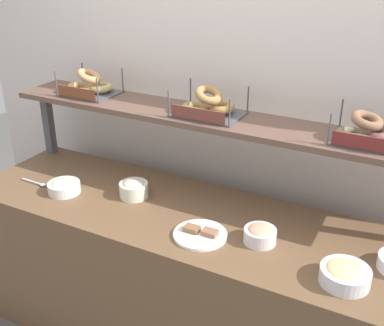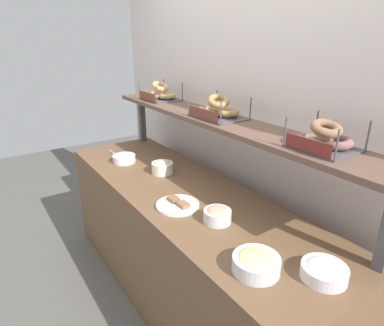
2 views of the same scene
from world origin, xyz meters
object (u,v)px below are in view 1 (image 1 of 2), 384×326
(bowl_scallion_spread, at_px, (64,186))
(bowl_potato_salad, at_px, (134,188))
(bowl_lox_spread, at_px, (260,234))
(serving_spoon_near_plate, at_px, (37,183))
(serving_plate_white, at_px, (200,234))
(bagel_basket_everything, at_px, (208,106))
(bagel_basket_poppy, at_px, (365,132))
(bagel_basket_sesame, at_px, (89,86))
(bowl_egg_salad, at_px, (345,274))

(bowl_scallion_spread, distance_m, bowl_potato_salad, 0.38)
(bowl_lox_spread, height_order, serving_spoon_near_plate, bowl_lox_spread)
(serving_spoon_near_plate, bearing_deg, serving_plate_white, -1.91)
(bagel_basket_everything, distance_m, bagel_basket_poppy, 0.75)
(bowl_scallion_spread, distance_m, bagel_basket_poppy, 1.54)
(bowl_lox_spread, bearing_deg, bagel_basket_everything, 142.54)
(serving_spoon_near_plate, xyz_separation_m, bagel_basket_poppy, (1.61, 0.38, 0.47))
(serving_spoon_near_plate, bearing_deg, bagel_basket_poppy, 13.39)
(bowl_scallion_spread, xyz_separation_m, bowl_lox_spread, (1.09, 0.05, 0.01))
(bagel_basket_sesame, bearing_deg, bagel_basket_poppy, 0.02)
(bowl_potato_salad, bearing_deg, serving_spoon_near_plate, -166.09)
(bowl_potato_salad, distance_m, bowl_lox_spread, 0.74)
(bagel_basket_sesame, distance_m, bagel_basket_everything, 0.75)
(bowl_scallion_spread, height_order, bagel_basket_everything, bagel_basket_everything)
(bowl_egg_salad, bearing_deg, serving_plate_white, 177.61)
(serving_plate_white, height_order, serving_spoon_near_plate, serving_plate_white)
(bagel_basket_sesame, distance_m, bagel_basket_poppy, 1.51)
(bowl_scallion_spread, height_order, bowl_egg_salad, bowl_egg_salad)
(bowl_potato_salad, distance_m, serving_plate_white, 0.51)
(bowl_potato_salad, bearing_deg, bagel_basket_poppy, 13.12)
(bowl_lox_spread, bearing_deg, bagel_basket_poppy, 45.60)
(bowl_lox_spread, xyz_separation_m, bagel_basket_everything, (-0.43, 0.33, 0.44))
(bowl_lox_spread, distance_m, bagel_basket_everything, 0.69)
(bowl_egg_salad, relative_size, bagel_basket_sesame, 0.67)
(bowl_egg_salad, xyz_separation_m, bagel_basket_poppy, (-0.07, 0.45, 0.43))
(serving_plate_white, xyz_separation_m, bagel_basket_sesame, (-0.92, 0.42, 0.47))
(bowl_scallion_spread, distance_m, bowl_lox_spread, 1.09)
(serving_spoon_near_plate, relative_size, bagel_basket_sesame, 0.61)
(bowl_scallion_spread, height_order, bowl_lox_spread, bowl_lox_spread)
(bowl_scallion_spread, bearing_deg, bowl_lox_spread, 2.54)
(serving_spoon_near_plate, bearing_deg, bowl_potato_salad, 13.91)
(bowl_egg_salad, height_order, bagel_basket_everything, bagel_basket_everything)
(bagel_basket_everything, bearing_deg, bowl_lox_spread, -37.46)
(bowl_lox_spread, distance_m, bagel_basket_poppy, 0.64)
(serving_spoon_near_plate, relative_size, bagel_basket_poppy, 0.66)
(bagel_basket_sesame, bearing_deg, bowl_lox_spread, -15.87)
(bowl_egg_salad, relative_size, serving_plate_white, 0.80)
(serving_spoon_near_plate, bearing_deg, bowl_egg_salad, -2.10)
(bowl_egg_salad, bearing_deg, bagel_basket_everything, 151.98)
(serving_plate_white, distance_m, bagel_basket_sesame, 1.11)
(serving_spoon_near_plate, height_order, bagel_basket_everything, bagel_basket_everything)
(bowl_potato_salad, height_order, bagel_basket_sesame, bagel_basket_sesame)
(bowl_potato_salad, height_order, bagel_basket_everything, bagel_basket_everything)
(serving_plate_white, distance_m, serving_spoon_near_plate, 1.03)
(serving_plate_white, bearing_deg, bagel_basket_sesame, 155.57)
(bagel_basket_poppy, bearing_deg, serving_plate_white, -144.44)
(bagel_basket_sesame, relative_size, bagel_basket_everything, 0.88)
(bowl_scallion_spread, height_order, serving_spoon_near_plate, bowl_scallion_spread)
(bowl_scallion_spread, relative_size, bowl_lox_spread, 1.18)
(bowl_potato_salad, height_order, bagel_basket_poppy, bagel_basket_poppy)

